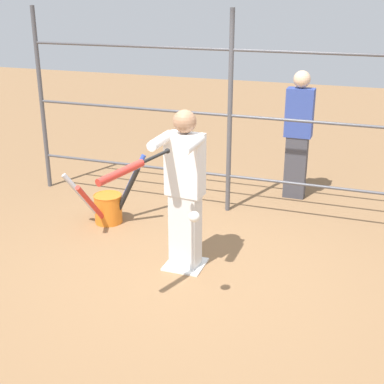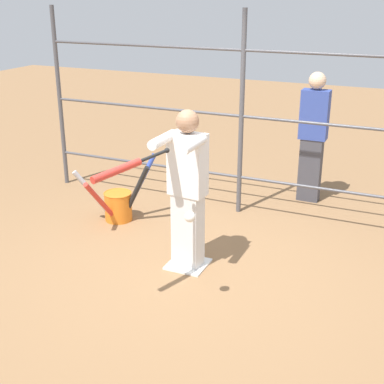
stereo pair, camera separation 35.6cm
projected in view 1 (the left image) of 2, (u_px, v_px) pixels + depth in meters
The scene contains 8 objects.
ground_plane at pixel (185, 265), 5.65m from camera, with size 24.00×24.00×0.00m, color olive.
home_plate at pixel (185, 264), 5.64m from camera, with size 0.40×0.40×0.02m.
fence_backstop at pixel (230, 116), 6.60m from camera, with size 5.53×0.06×2.53m.
batter at pixel (184, 186), 5.31m from camera, with size 0.43×0.58×1.66m.
baseball_bat_swinging at pixel (127, 170), 4.40m from camera, with size 0.32×0.83×0.12m.
softball_in_flight at pixel (194, 217), 4.54m from camera, with size 0.10×0.10×0.10m.
bat_bucket at pixel (108, 206), 6.59m from camera, with size 0.86×1.01×0.83m.
bystander_behind_fence at pixel (298, 133), 7.19m from camera, with size 0.36×0.22×1.75m.
Camera 1 is at (-1.75, 4.69, 2.74)m, focal length 50.00 mm.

